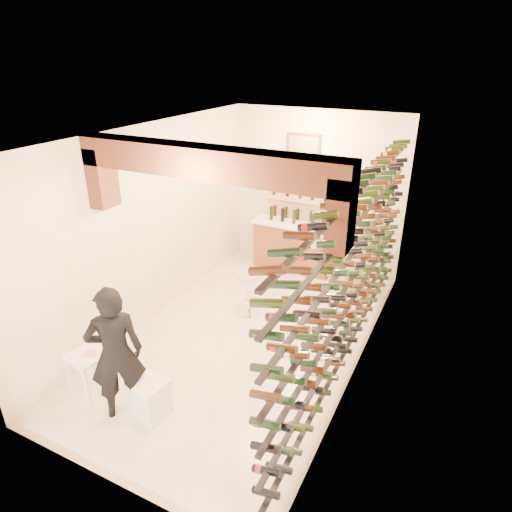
{
  "coord_description": "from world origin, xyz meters",
  "views": [
    {
      "loc": [
        2.78,
        -5.26,
        4.18
      ],
      "look_at": [
        0.0,
        0.3,
        1.3
      ],
      "focal_mm": 31.29,
      "sensor_mm": 36.0,
      "label": 1
    }
  ],
  "objects_px": {
    "crate_lower": "(355,285)",
    "white_stool": "(150,399)",
    "wine_rack": "(349,269)",
    "person": "(116,353)",
    "tasting_table": "(88,361)",
    "chrome_barstool": "(248,291)",
    "back_counter": "(294,244)"
  },
  "relations": [
    {
      "from": "back_counter",
      "to": "person",
      "type": "relative_size",
      "value": 0.95
    },
    {
      "from": "wine_rack",
      "to": "tasting_table",
      "type": "bearing_deg",
      "value": -142.82
    },
    {
      "from": "wine_rack",
      "to": "crate_lower",
      "type": "relative_size",
      "value": 10.92
    },
    {
      "from": "tasting_table",
      "to": "person",
      "type": "height_order",
      "value": "person"
    },
    {
      "from": "back_counter",
      "to": "chrome_barstool",
      "type": "xyz_separation_m",
      "value": [
        -0.0,
        -2.03,
        -0.09
      ]
    },
    {
      "from": "white_stool",
      "to": "person",
      "type": "xyz_separation_m",
      "value": [
        -0.34,
        -0.12,
        0.65
      ]
    },
    {
      "from": "back_counter",
      "to": "person",
      "type": "distance_m",
      "value": 4.82
    },
    {
      "from": "back_counter",
      "to": "white_stool",
      "type": "distance_m",
      "value": 4.68
    },
    {
      "from": "wine_rack",
      "to": "chrome_barstool",
      "type": "distance_m",
      "value": 2.23
    },
    {
      "from": "white_stool",
      "to": "crate_lower",
      "type": "distance_m",
      "value": 4.47
    },
    {
      "from": "wine_rack",
      "to": "person",
      "type": "relative_size",
      "value": 3.18
    },
    {
      "from": "back_counter",
      "to": "person",
      "type": "height_order",
      "value": "person"
    },
    {
      "from": "white_stool",
      "to": "crate_lower",
      "type": "height_order",
      "value": "white_stool"
    },
    {
      "from": "wine_rack",
      "to": "person",
      "type": "xyz_separation_m",
      "value": [
        -2.18,
        -2.14,
        -0.65
      ]
    },
    {
      "from": "back_counter",
      "to": "crate_lower",
      "type": "height_order",
      "value": "back_counter"
    },
    {
      "from": "crate_lower",
      "to": "white_stool",
      "type": "bearing_deg",
      "value": -108.91
    },
    {
      "from": "wine_rack",
      "to": "tasting_table",
      "type": "xyz_separation_m",
      "value": [
        -2.75,
        -2.09,
        -1.01
      ]
    },
    {
      "from": "chrome_barstool",
      "to": "crate_lower",
      "type": "relative_size",
      "value": 1.48
    },
    {
      "from": "chrome_barstool",
      "to": "back_counter",
      "type": "bearing_deg",
      "value": 89.91
    },
    {
      "from": "tasting_table",
      "to": "chrome_barstool",
      "type": "height_order",
      "value": "tasting_table"
    },
    {
      "from": "tasting_table",
      "to": "chrome_barstool",
      "type": "relative_size",
      "value": 1.03
    },
    {
      "from": "person",
      "to": "crate_lower",
      "type": "xyz_separation_m",
      "value": [
        1.79,
        4.34,
        -0.74
      ]
    },
    {
      "from": "back_counter",
      "to": "person",
      "type": "bearing_deg",
      "value": -94.16
    },
    {
      "from": "tasting_table",
      "to": "white_stool",
      "type": "distance_m",
      "value": 0.96
    },
    {
      "from": "tasting_table",
      "to": "chrome_barstool",
      "type": "distance_m",
      "value": 2.86
    },
    {
      "from": "back_counter",
      "to": "crate_lower",
      "type": "bearing_deg",
      "value": -17.27
    },
    {
      "from": "crate_lower",
      "to": "tasting_table",
      "type": "bearing_deg",
      "value": -118.87
    },
    {
      "from": "tasting_table",
      "to": "person",
      "type": "bearing_deg",
      "value": 3.46
    },
    {
      "from": "back_counter",
      "to": "chrome_barstool",
      "type": "distance_m",
      "value": 2.03
    },
    {
      "from": "chrome_barstool",
      "to": "white_stool",
      "type": "bearing_deg",
      "value": -90.07
    },
    {
      "from": "wine_rack",
      "to": "back_counter",
      "type": "distance_m",
      "value": 3.38
    },
    {
      "from": "crate_lower",
      "to": "wine_rack",
      "type": "bearing_deg",
      "value": -79.97
    }
  ]
}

